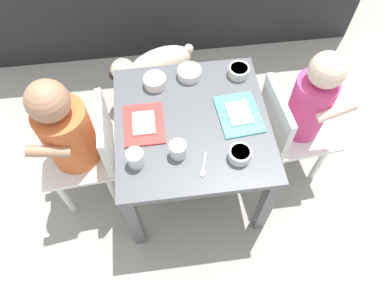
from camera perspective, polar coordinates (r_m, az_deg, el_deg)
name	(u,v)px	position (r m, az deg, el deg)	size (l,w,h in m)	color
ground_plane	(192,177)	(1.72, 0.00, -5.24)	(7.00, 7.00, 0.00)	#9E998E
dining_table	(192,133)	(1.39, 0.00, 1.82)	(0.58, 0.60, 0.45)	#515459
seated_child_left	(70,133)	(1.39, -18.86, 1.61)	(0.29, 0.29, 0.70)	white
seated_child_right	(306,108)	(1.46, 17.70, 5.56)	(0.30, 0.30, 0.70)	white
dog	(154,66)	(1.87, -6.09, 12.21)	(0.44, 0.26, 0.31)	beige
food_tray_left	(144,124)	(1.33, -7.68, 3.19)	(0.15, 0.19, 0.02)	red
food_tray_right	(239,114)	(1.35, 7.47, 4.75)	(0.17, 0.21, 0.02)	#4CC6BC
water_cup_left	(136,159)	(1.23, -8.95, -2.34)	(0.06, 0.06, 0.06)	white
water_cup_right	(178,150)	(1.23, -2.22, -1.01)	(0.06, 0.06, 0.06)	white
veggie_bowl_near	(155,81)	(1.43, -5.94, 9.93)	(0.09, 0.09, 0.04)	white
veggie_bowl_far	(240,154)	(1.24, 7.65, -1.63)	(0.08, 0.08, 0.04)	white
cereal_bowl_right_side	(189,73)	(1.46, -0.42, 11.30)	(0.10, 0.10, 0.04)	white
cereal_bowl_left_side	(239,71)	(1.48, 7.47, 11.49)	(0.08, 0.08, 0.04)	silver
spoon_by_left_tray	(204,167)	(1.23, 1.86, -3.66)	(0.04, 0.10, 0.01)	silver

